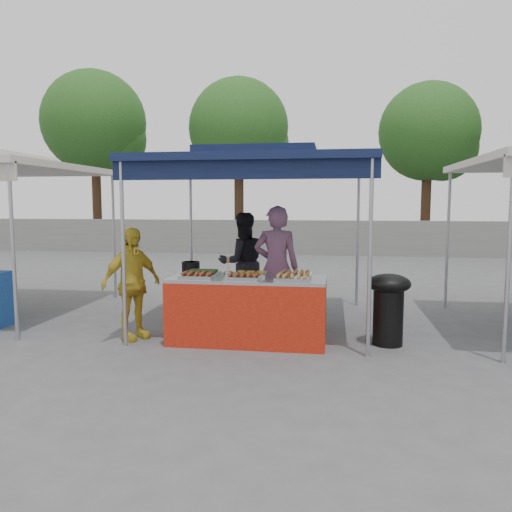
# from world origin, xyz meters

# --- Properties ---
(ground_plane) EXTENTS (80.00, 80.00, 0.00)m
(ground_plane) POSITION_xyz_m (0.00, 0.00, 0.00)
(ground_plane) COLOR #4F4F51
(back_wall) EXTENTS (40.00, 0.25, 1.20)m
(back_wall) POSITION_xyz_m (0.00, 11.00, 0.60)
(back_wall) COLOR slate
(back_wall) RESTS_ON ground_plane
(main_canopy) EXTENTS (3.20, 3.20, 2.57)m
(main_canopy) POSITION_xyz_m (0.00, 0.97, 2.37)
(main_canopy) COLOR #A5A5AB
(main_canopy) RESTS_ON ground_plane
(tree_0) EXTENTS (4.10, 4.10, 7.05)m
(tree_0) POSITION_xyz_m (-8.31, 12.88, 4.83)
(tree_0) COLOR #392416
(tree_0) RESTS_ON ground_plane
(tree_1) EXTENTS (3.81, 3.81, 6.54)m
(tree_1) POSITION_xyz_m (-2.42, 12.85, 4.48)
(tree_1) COLOR #392416
(tree_1) RESTS_ON ground_plane
(tree_2) EXTENTS (3.67, 3.64, 6.25)m
(tree_2) POSITION_xyz_m (4.66, 13.38, 4.28)
(tree_2) COLOR #392416
(tree_2) RESTS_ON ground_plane
(vendor_table) EXTENTS (2.00, 0.80, 0.85)m
(vendor_table) POSITION_xyz_m (0.00, -0.10, 0.43)
(vendor_table) COLOR #AA200F
(vendor_table) RESTS_ON ground_plane
(food_tray_fl) EXTENTS (0.42, 0.30, 0.07)m
(food_tray_fl) POSITION_xyz_m (-0.61, -0.32, 0.88)
(food_tray_fl) COLOR #B0B0B4
(food_tray_fl) RESTS_ON vendor_table
(food_tray_fm) EXTENTS (0.42, 0.30, 0.07)m
(food_tray_fm) POSITION_xyz_m (-0.02, -0.33, 0.88)
(food_tray_fm) COLOR #B0B0B4
(food_tray_fm) RESTS_ON vendor_table
(food_tray_fr) EXTENTS (0.42, 0.30, 0.07)m
(food_tray_fr) POSITION_xyz_m (0.59, -0.33, 0.88)
(food_tray_fr) COLOR #B0B0B4
(food_tray_fr) RESTS_ON vendor_table
(food_tray_bl) EXTENTS (0.42, 0.30, 0.07)m
(food_tray_bl) POSITION_xyz_m (-0.61, -0.05, 0.88)
(food_tray_bl) COLOR #B0B0B4
(food_tray_bl) RESTS_ON vendor_table
(food_tray_bm) EXTENTS (0.42, 0.30, 0.07)m
(food_tray_bm) POSITION_xyz_m (0.03, -0.04, 0.88)
(food_tray_bm) COLOR #B0B0B4
(food_tray_bm) RESTS_ON vendor_table
(food_tray_br) EXTENTS (0.42, 0.30, 0.07)m
(food_tray_br) POSITION_xyz_m (0.60, -0.03, 0.88)
(food_tray_br) COLOR #B0B0B4
(food_tray_br) RESTS_ON vendor_table
(cooking_pot) EXTENTS (0.25, 0.25, 0.14)m
(cooking_pot) POSITION_xyz_m (-0.86, 0.26, 0.92)
(cooking_pot) COLOR black
(cooking_pot) RESTS_ON vendor_table
(skewer_cup) EXTENTS (0.09, 0.09, 0.11)m
(skewer_cup) POSITION_xyz_m (-0.20, -0.35, 0.90)
(skewer_cup) COLOR #A5A5AB
(skewer_cup) RESTS_ON vendor_table
(wok_burner) EXTENTS (0.55, 0.55, 0.92)m
(wok_burner) POSITION_xyz_m (1.78, 0.05, 0.54)
(wok_burner) COLOR black
(wok_burner) RESTS_ON ground_plane
(crate_left) EXTENTS (0.48, 0.34, 0.29)m
(crate_left) POSITION_xyz_m (-0.35, 0.56, 0.14)
(crate_left) COLOR navy
(crate_left) RESTS_ON ground_plane
(crate_right) EXTENTS (0.54, 0.38, 0.32)m
(crate_right) POSITION_xyz_m (0.16, 0.65, 0.16)
(crate_right) COLOR navy
(crate_right) RESTS_ON ground_plane
(crate_stacked) EXTENTS (0.52, 0.36, 0.31)m
(crate_stacked) POSITION_xyz_m (0.16, 0.65, 0.48)
(crate_stacked) COLOR navy
(crate_stacked) RESTS_ON crate_right
(vendor_woman) EXTENTS (0.66, 0.46, 1.76)m
(vendor_woman) POSITION_xyz_m (0.28, 0.73, 0.88)
(vendor_woman) COLOR #794D6E
(vendor_woman) RESTS_ON ground_plane
(helper_man) EXTENTS (0.99, 0.90, 1.64)m
(helper_man) POSITION_xyz_m (-0.38, 1.64, 0.82)
(helper_man) COLOR black
(helper_man) RESTS_ON ground_plane
(customer_person) EXTENTS (0.79, 0.92, 1.48)m
(customer_person) POSITION_xyz_m (-1.54, -0.18, 0.74)
(customer_person) COLOR gold
(customer_person) RESTS_ON ground_plane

